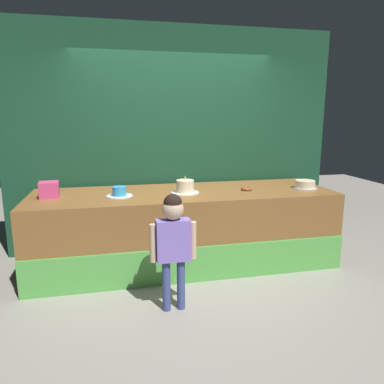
# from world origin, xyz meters

# --- Properties ---
(ground_plane) EXTENTS (12.00, 12.00, 0.00)m
(ground_plane) POSITION_xyz_m (0.00, 0.00, 0.00)
(ground_plane) COLOR gray
(stage_platform) EXTENTS (3.46, 1.10, 0.87)m
(stage_platform) POSITION_xyz_m (0.00, 0.54, 0.43)
(stage_platform) COLOR brown
(stage_platform) RESTS_ON ground_plane
(curtain_backdrop) EXTENTS (4.22, 0.08, 2.83)m
(curtain_backdrop) POSITION_xyz_m (0.00, 1.18, 1.42)
(curtain_backdrop) COLOR #19472D
(curtain_backdrop) RESTS_ON ground_plane
(child_figure) EXTENTS (0.42, 0.19, 1.08)m
(child_figure) POSITION_xyz_m (-0.30, -0.49, 0.70)
(child_figure) COLOR #3F4C8C
(child_figure) RESTS_ON ground_plane
(pink_box) EXTENTS (0.21, 0.20, 0.17)m
(pink_box) POSITION_xyz_m (-1.47, 0.55, 0.96)
(pink_box) COLOR #E14685
(pink_box) RESTS_ON stage_platform
(donut) EXTENTS (0.13, 0.13, 0.04)m
(donut) POSITION_xyz_m (0.73, 0.45, 0.89)
(donut) COLOR brown
(donut) RESTS_ON stage_platform
(cake_left) EXTENTS (0.29, 0.29, 0.11)m
(cake_left) POSITION_xyz_m (-0.73, 0.45, 0.91)
(cake_left) COLOR white
(cake_left) RESTS_ON stage_platform
(cake_center) EXTENTS (0.32, 0.32, 0.21)m
(cake_center) POSITION_xyz_m (0.00, 0.47, 0.94)
(cake_center) COLOR white
(cake_center) RESTS_ON stage_platform
(cake_right) EXTENTS (0.29, 0.29, 0.13)m
(cake_right) POSITION_xyz_m (1.47, 0.42, 0.92)
(cake_right) COLOR silver
(cake_right) RESTS_ON stage_platform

